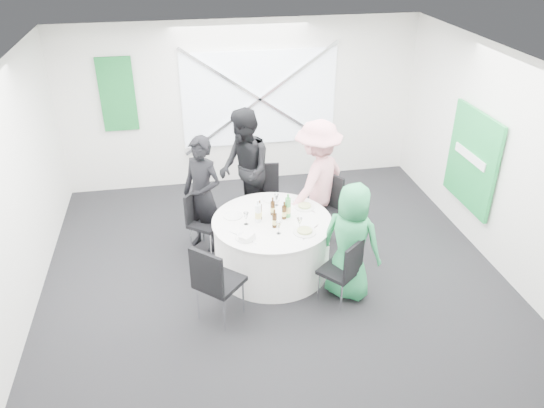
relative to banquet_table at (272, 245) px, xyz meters
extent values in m
plane|color=black|center=(0.00, -0.20, -0.38)|extent=(6.00, 6.00, 0.00)
plane|color=white|center=(0.00, -0.20, 2.42)|extent=(6.00, 6.00, 0.00)
plane|color=silver|center=(0.00, 2.80, 1.02)|extent=(6.00, 0.00, 6.00)
plane|color=silver|center=(0.00, -3.20, 1.02)|extent=(6.00, 0.00, 6.00)
plane|color=silver|center=(-3.00, -0.20, 1.02)|extent=(0.00, 6.00, 6.00)
plane|color=silver|center=(3.00, -0.20, 1.02)|extent=(0.00, 6.00, 6.00)
cube|color=silver|center=(0.30, 2.76, 1.12)|extent=(2.60, 0.03, 1.60)
cube|color=silver|center=(0.30, 2.72, 1.12)|extent=(2.63, 0.05, 1.84)
cube|color=silver|center=(0.30, 2.72, 1.12)|extent=(2.63, 0.05, 1.84)
cube|color=#156D27|center=(-2.00, 2.75, 1.32)|extent=(0.55, 0.04, 1.20)
cube|color=#1A9340|center=(2.94, 0.40, 0.82)|extent=(0.05, 1.20, 1.40)
cylinder|color=silver|center=(0.00, 0.00, -0.01)|extent=(1.52, 1.52, 0.74)
cylinder|color=silver|center=(0.00, 0.00, 0.37)|extent=(1.56, 1.56, 0.02)
cube|color=black|center=(0.10, 1.06, 0.10)|extent=(0.49, 0.49, 0.05)
cube|color=black|center=(0.12, 1.27, 0.36)|extent=(0.43, 0.08, 0.48)
cylinder|color=silver|center=(0.30, 1.22, -0.15)|extent=(0.02, 0.02, 0.46)
cylinder|color=silver|center=(-0.06, 1.26, -0.15)|extent=(0.02, 0.02, 0.46)
cylinder|color=silver|center=(0.27, 0.87, -0.15)|extent=(0.02, 0.02, 0.46)
cylinder|color=silver|center=(-0.09, 0.90, -0.15)|extent=(0.02, 0.02, 0.46)
cube|color=black|center=(-0.83, 0.62, 0.05)|extent=(0.56, 0.56, 0.05)
cube|color=black|center=(-0.98, 0.73, 0.29)|extent=(0.26, 0.33, 0.43)
cylinder|color=silver|center=(-0.86, 0.84, -0.17)|extent=(0.02, 0.02, 0.41)
cylinder|color=silver|center=(-1.06, 0.58, -0.17)|extent=(0.02, 0.02, 0.41)
cylinder|color=silver|center=(-0.60, 0.65, -0.17)|extent=(0.02, 0.02, 0.41)
cylinder|color=silver|center=(-0.79, 0.39, -0.17)|extent=(0.02, 0.02, 0.41)
cube|color=black|center=(0.80, 0.53, 0.12)|extent=(0.64, 0.64, 0.06)
cube|color=black|center=(0.98, 0.66, 0.39)|extent=(0.28, 0.39, 0.50)
cylinder|color=silver|center=(1.06, 0.48, -0.14)|extent=(0.02, 0.02, 0.48)
cylinder|color=silver|center=(0.85, 0.79, -0.14)|extent=(0.02, 0.02, 0.48)
cylinder|color=silver|center=(0.74, 0.27, -0.14)|extent=(0.02, 0.02, 0.48)
cylinder|color=silver|center=(0.54, 0.58, -0.14)|extent=(0.02, 0.02, 0.48)
cube|color=black|center=(0.67, -0.80, 0.06)|extent=(0.58, 0.58, 0.05)
cube|color=black|center=(0.80, -0.95, 0.30)|extent=(0.32, 0.28, 0.44)
cylinder|color=silver|center=(0.65, -1.03, -0.17)|extent=(0.02, 0.02, 0.42)
cylinder|color=silver|center=(0.91, -0.82, -0.17)|extent=(0.02, 0.02, 0.42)
cylinder|color=silver|center=(0.44, -0.78, -0.17)|extent=(0.02, 0.02, 0.42)
cylinder|color=silver|center=(0.69, -0.57, -0.17)|extent=(0.02, 0.02, 0.42)
cube|color=black|center=(-0.77, -0.84, 0.12)|extent=(0.66, 0.66, 0.06)
cube|color=black|center=(-0.92, -1.01, 0.40)|extent=(0.36, 0.34, 0.50)
cylinder|color=silver|center=(-1.04, -0.85, -0.14)|extent=(0.02, 0.02, 0.48)
cylinder|color=silver|center=(-0.76, -1.11, -0.14)|extent=(0.02, 0.02, 0.48)
cylinder|color=silver|center=(-0.78, -0.57, -0.14)|extent=(0.02, 0.02, 0.48)
cylinder|color=silver|center=(-0.50, -0.83, -0.14)|extent=(0.02, 0.02, 0.48)
imported|color=black|center=(-0.84, 0.72, 0.46)|extent=(0.73, 0.71, 1.68)
imported|color=black|center=(-0.18, 1.24, 0.54)|extent=(0.62, 0.96, 1.84)
imported|color=pink|center=(0.78, 0.69, 0.53)|extent=(1.24, 1.19, 1.81)
imported|color=#258B4F|center=(0.84, -0.69, 0.38)|extent=(0.89, 0.85, 1.53)
cylinder|color=silver|center=(0.09, 0.56, 0.39)|extent=(0.25, 0.25, 0.01)
cylinder|color=silver|center=(-0.49, 0.19, 0.39)|extent=(0.25, 0.25, 0.01)
cylinder|color=silver|center=(0.49, 0.25, 0.39)|extent=(0.27, 0.27, 0.01)
cylinder|color=#99B561|center=(0.49, 0.25, 0.41)|extent=(0.17, 0.17, 0.02)
cylinder|color=silver|center=(0.35, -0.37, 0.39)|extent=(0.29, 0.29, 0.01)
cylinder|color=#99B561|center=(0.35, -0.37, 0.41)|extent=(0.19, 0.19, 0.02)
cylinder|color=silver|center=(-0.40, -0.36, 0.39)|extent=(0.25, 0.25, 0.01)
cube|color=silver|center=(-0.38, -0.39, 0.42)|extent=(0.22, 0.22, 0.05)
cylinder|color=#3C220A|center=(-0.15, 0.05, 0.49)|extent=(0.06, 0.06, 0.21)
cylinder|color=#3C220A|center=(-0.15, 0.05, 0.62)|extent=(0.02, 0.02, 0.06)
cylinder|color=#DDCF75|center=(-0.15, 0.05, 0.46)|extent=(0.06, 0.06, 0.07)
cylinder|color=#3C220A|center=(0.04, 0.14, 0.48)|extent=(0.06, 0.06, 0.19)
cylinder|color=#3C220A|center=(0.04, 0.14, 0.60)|extent=(0.02, 0.02, 0.06)
cylinder|color=#DDCF75|center=(0.04, 0.14, 0.46)|extent=(0.06, 0.06, 0.07)
cylinder|color=#3C220A|center=(0.16, 0.01, 0.47)|extent=(0.06, 0.06, 0.19)
cylinder|color=#3C220A|center=(0.16, 0.01, 0.60)|extent=(0.02, 0.02, 0.06)
cylinder|color=#DDCF75|center=(0.16, 0.01, 0.45)|extent=(0.06, 0.06, 0.06)
cylinder|color=#3C220A|center=(0.00, -0.17, 0.48)|extent=(0.06, 0.06, 0.19)
cylinder|color=#3C220A|center=(0.00, -0.17, 0.60)|extent=(0.02, 0.02, 0.06)
cylinder|color=#DDCF75|center=(0.00, -0.17, 0.46)|extent=(0.06, 0.06, 0.07)
cylinder|color=green|center=(0.22, 0.05, 0.52)|extent=(0.08, 0.08, 0.27)
cylinder|color=green|center=(0.22, 0.05, 0.68)|extent=(0.03, 0.03, 0.06)
cylinder|color=#DDCF75|center=(0.22, 0.05, 0.49)|extent=(0.08, 0.08, 0.10)
cylinder|color=white|center=(-0.18, 0.00, 0.50)|extent=(0.08, 0.08, 0.25)
cylinder|color=white|center=(-0.18, 0.00, 0.66)|extent=(0.03, 0.03, 0.06)
cylinder|color=#DDCF75|center=(-0.18, 0.00, 0.48)|extent=(0.08, 0.08, 0.09)
cylinder|color=white|center=(0.02, -0.33, 0.38)|extent=(0.06, 0.06, 0.00)
cylinder|color=white|center=(0.02, -0.33, 0.43)|extent=(0.01, 0.01, 0.10)
cone|color=white|center=(0.02, -0.33, 0.51)|extent=(0.07, 0.07, 0.08)
cylinder|color=white|center=(0.13, 0.38, 0.38)|extent=(0.06, 0.06, 0.00)
cylinder|color=white|center=(0.13, 0.38, 0.43)|extent=(0.01, 0.01, 0.10)
cone|color=white|center=(0.13, 0.38, 0.51)|extent=(0.07, 0.07, 0.08)
cylinder|color=white|center=(0.30, -0.29, 0.38)|extent=(0.06, 0.06, 0.00)
cylinder|color=white|center=(0.30, -0.29, 0.43)|extent=(0.01, 0.01, 0.10)
cone|color=white|center=(0.30, -0.29, 0.51)|extent=(0.07, 0.07, 0.08)
cylinder|color=white|center=(-0.34, -0.04, 0.38)|extent=(0.06, 0.06, 0.00)
cylinder|color=white|center=(-0.34, -0.04, 0.43)|extent=(0.01, 0.01, 0.10)
cone|color=white|center=(-0.34, -0.04, 0.51)|extent=(0.07, 0.07, 0.08)
cube|color=silver|center=(-0.53, -0.23, 0.38)|extent=(0.11, 0.12, 0.01)
cube|color=silver|center=(-0.33, -0.47, 0.38)|extent=(0.10, 0.13, 0.01)
cube|color=silver|center=(0.55, 0.15, 0.38)|extent=(0.09, 0.13, 0.01)
cube|color=silver|center=(0.41, 0.40, 0.38)|extent=(0.08, 0.14, 0.01)
cube|color=silver|center=(0.33, -0.47, 0.38)|extent=(0.10, 0.13, 0.01)
cube|color=silver|center=(0.51, -0.27, 0.38)|extent=(0.12, 0.12, 0.01)
camera|label=1|loc=(-1.07, -5.79, 3.89)|focal=35.00mm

